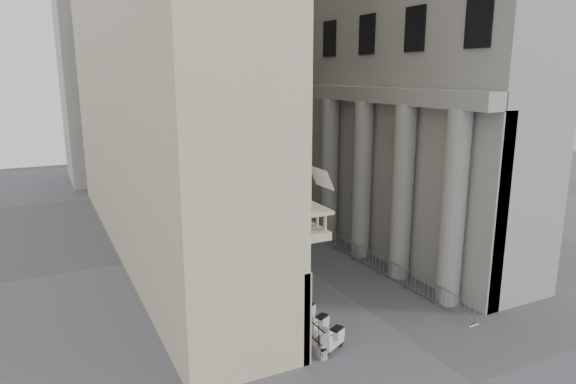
# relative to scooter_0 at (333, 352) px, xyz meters

# --- Properties ---
(ground) EXTENTS (120.00, 120.00, 0.00)m
(ground) POSITION_rel_scooter_0_xyz_m (3.63, -4.44, 0.00)
(ground) COLOR #4B4B4E
(ground) RESTS_ON ground
(far_building) EXTENTS (22.00, 10.00, 30.00)m
(far_building) POSITION_rel_scooter_0_xyz_m (3.63, 43.56, 15.00)
(far_building) COLOR beige
(far_building) RESTS_ON ground
(iron_fence) EXTENTS (0.30, 28.00, 1.40)m
(iron_fence) POSITION_rel_scooter_0_xyz_m (-0.67, 13.56, 0.00)
(iron_fence) COLOR black
(iron_fence) RESTS_ON ground
(blue_awning) EXTENTS (1.60, 3.00, 3.00)m
(blue_awning) POSITION_rel_scooter_0_xyz_m (7.78, 21.56, 0.00)
(blue_awning) COLOR navy
(blue_awning) RESTS_ON ground
(flag) EXTENTS (1.00, 1.40, 8.20)m
(flag) POSITION_rel_scooter_0_xyz_m (-0.37, 0.56, 0.00)
(flag) COLOR #9E0C11
(flag) RESTS_ON ground
(scooter_0) EXTENTS (1.50, 1.13, 1.50)m
(scooter_0) POSITION_rel_scooter_0_xyz_m (0.00, 0.00, 0.00)
(scooter_0) COLOR silver
(scooter_0) RESTS_ON ground
(scooter_1) EXTENTS (1.50, 1.13, 1.50)m
(scooter_1) POSITION_rel_scooter_0_xyz_m (0.00, 1.28, 0.00)
(scooter_1) COLOR silver
(scooter_1) RESTS_ON ground
(scooter_2) EXTENTS (1.50, 1.13, 1.50)m
(scooter_2) POSITION_rel_scooter_0_xyz_m (0.00, 2.55, 0.00)
(scooter_2) COLOR silver
(scooter_2) RESTS_ON ground
(scooter_3) EXTENTS (1.50, 1.13, 1.50)m
(scooter_3) POSITION_rel_scooter_0_xyz_m (0.00, 3.83, 0.00)
(scooter_3) COLOR silver
(scooter_3) RESTS_ON ground
(scooter_4) EXTENTS (1.50, 1.13, 1.50)m
(scooter_4) POSITION_rel_scooter_0_xyz_m (0.00, 5.11, 0.00)
(scooter_4) COLOR silver
(scooter_4) RESTS_ON ground
(scooter_5) EXTENTS (1.50, 1.13, 1.50)m
(scooter_5) POSITION_rel_scooter_0_xyz_m (0.00, 6.39, 0.00)
(scooter_5) COLOR silver
(scooter_5) RESTS_ON ground
(scooter_6) EXTENTS (1.50, 1.13, 1.50)m
(scooter_6) POSITION_rel_scooter_0_xyz_m (0.00, 7.66, 0.00)
(scooter_6) COLOR silver
(scooter_6) RESTS_ON ground
(scooter_7) EXTENTS (1.50, 1.13, 1.50)m
(scooter_7) POSITION_rel_scooter_0_xyz_m (0.00, 8.94, 0.00)
(scooter_7) COLOR silver
(scooter_7) RESTS_ON ground
(scooter_8) EXTENTS (1.50, 1.13, 1.50)m
(scooter_8) POSITION_rel_scooter_0_xyz_m (0.00, 10.22, 0.00)
(scooter_8) COLOR silver
(scooter_8) RESTS_ON ground
(scooter_9) EXTENTS (1.50, 1.13, 1.50)m
(scooter_9) POSITION_rel_scooter_0_xyz_m (0.00, 11.49, 0.00)
(scooter_9) COLOR silver
(scooter_9) RESTS_ON ground
(scooter_10) EXTENTS (1.50, 1.13, 1.50)m
(scooter_10) POSITION_rel_scooter_0_xyz_m (0.00, 12.77, 0.00)
(scooter_10) COLOR silver
(scooter_10) RESTS_ON ground
(scooter_11) EXTENTS (1.50, 1.13, 1.50)m
(scooter_11) POSITION_rel_scooter_0_xyz_m (0.00, 14.05, 0.00)
(scooter_11) COLOR silver
(scooter_11) RESTS_ON ground
(scooter_12) EXTENTS (1.50, 1.13, 1.50)m
(scooter_12) POSITION_rel_scooter_0_xyz_m (0.00, 15.32, 0.00)
(scooter_12) COLOR silver
(scooter_12) RESTS_ON ground
(scooter_13) EXTENTS (1.50, 1.13, 1.50)m
(scooter_13) POSITION_rel_scooter_0_xyz_m (0.00, 16.60, 0.00)
(scooter_13) COLOR silver
(scooter_13) RESTS_ON ground
(scooter_14) EXTENTS (1.50, 1.13, 1.50)m
(scooter_14) POSITION_rel_scooter_0_xyz_m (0.00, 17.88, 0.00)
(scooter_14) COLOR silver
(scooter_14) RESTS_ON ground
(scooter_15) EXTENTS (1.50, 1.13, 1.50)m
(scooter_15) POSITION_rel_scooter_0_xyz_m (0.00, 19.16, 0.00)
(scooter_15) COLOR silver
(scooter_15) RESTS_ON ground
(barrier_0) EXTENTS (0.60, 2.40, 1.10)m
(barrier_0) POSITION_rel_scooter_0_xyz_m (7.18, 0.20, 0.00)
(barrier_0) COLOR #9D9FA4
(barrier_0) RESTS_ON ground
(barrier_1) EXTENTS (0.60, 2.40, 1.10)m
(barrier_1) POSITION_rel_scooter_0_xyz_m (7.18, 2.70, 0.00)
(barrier_1) COLOR #9D9FA4
(barrier_1) RESTS_ON ground
(barrier_2) EXTENTS (0.60, 2.40, 1.10)m
(barrier_2) POSITION_rel_scooter_0_xyz_m (7.18, 5.20, 0.00)
(barrier_2) COLOR #9D9FA4
(barrier_2) RESTS_ON ground
(barrier_3) EXTENTS (0.60, 2.40, 1.10)m
(barrier_3) POSITION_rel_scooter_0_xyz_m (7.18, 7.70, 0.00)
(barrier_3) COLOR #9D9FA4
(barrier_3) RESTS_ON ground
(barrier_4) EXTENTS (0.60, 2.40, 1.10)m
(barrier_4) POSITION_rel_scooter_0_xyz_m (7.18, 10.20, 0.00)
(barrier_4) COLOR #9D9FA4
(barrier_4) RESTS_ON ground
(barrier_5) EXTENTS (0.60, 2.40, 1.10)m
(barrier_5) POSITION_rel_scooter_0_xyz_m (7.18, 12.70, 0.00)
(barrier_5) COLOR #9D9FA4
(barrier_5) RESTS_ON ground
(barrier_6) EXTENTS (0.60, 2.40, 1.10)m
(barrier_6) POSITION_rel_scooter_0_xyz_m (7.18, 15.20, 0.00)
(barrier_6) COLOR #9D9FA4
(barrier_6) RESTS_ON ground
(barrier_7) EXTENTS (0.60, 2.40, 1.10)m
(barrier_7) POSITION_rel_scooter_0_xyz_m (7.18, 17.70, 0.00)
(barrier_7) COLOR #9D9FA4
(barrier_7) RESTS_ON ground
(barrier_8) EXTENTS (0.60, 2.40, 1.10)m
(barrier_8) POSITION_rel_scooter_0_xyz_m (7.18, 20.20, 0.00)
(barrier_8) COLOR #9D9FA4
(barrier_8) RESTS_ON ground
(security_tent) EXTENTS (3.54, 3.54, 2.87)m
(security_tent) POSITION_rel_scooter_0_xyz_m (1.51, 22.30, 2.40)
(security_tent) COLOR silver
(security_tent) RESTS_ON ground
(street_lamp) EXTENTS (2.58, 1.15, 8.33)m
(street_lamp) POSITION_rel_scooter_0_xyz_m (-0.26, 16.27, 4.97)
(street_lamp) COLOR gray
(street_lamp) RESTS_ON ground
(info_kiosk) EXTENTS (0.42, 1.00, 2.06)m
(info_kiosk) POSITION_rel_scooter_0_xyz_m (0.74, 16.88, 1.04)
(info_kiosk) COLOR black
(info_kiosk) RESTS_ON ground
(pedestrian_a) EXTENTS (0.71, 0.52, 1.83)m
(pedestrian_a) POSITION_rel_scooter_0_xyz_m (3.93, 20.64, 0.91)
(pedestrian_a) COLOR #0E1638
(pedestrian_a) RESTS_ON ground
(pedestrian_b) EXTENTS (0.91, 0.79, 1.60)m
(pedestrian_b) POSITION_rel_scooter_0_xyz_m (5.36, 20.59, 0.80)
(pedestrian_b) COLOR black
(pedestrian_b) RESTS_ON ground
(pedestrian_c) EXTENTS (0.92, 0.75, 1.63)m
(pedestrian_c) POSITION_rel_scooter_0_xyz_m (1.63, 31.56, 0.81)
(pedestrian_c) COLOR black
(pedestrian_c) RESTS_ON ground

